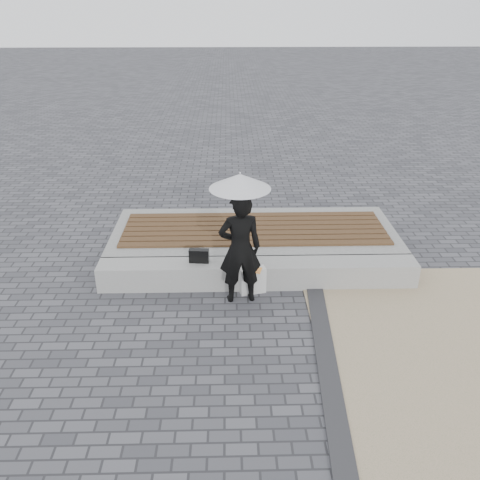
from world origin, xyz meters
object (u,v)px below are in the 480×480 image
woman (240,249)px  canvas_tote (253,280)px  parasol (240,181)px  seating_ledge (258,273)px  handbag (199,256)px

woman → canvas_tote: 0.71m
parasol → canvas_tote: (0.20, 0.20, -1.68)m
seating_ledge → canvas_tote: bearing=-112.3°
woman → parasol: 1.03m
seating_ledge → handbag: size_ratio=16.27×
woman → canvas_tote: size_ratio=4.13×
seating_ledge → parasol: (-0.29, -0.43, 1.69)m
woman → parasol: parasol is taller
handbag → canvas_tote: 0.92m
seating_ledge → woman: 0.84m
parasol → canvas_tote: parasol is taller
woman → seating_ledge: bearing=-131.8°
parasol → handbag: parasol is taller
woman → canvas_tote: (0.20, 0.20, -0.65)m
parasol → handbag: 1.58m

